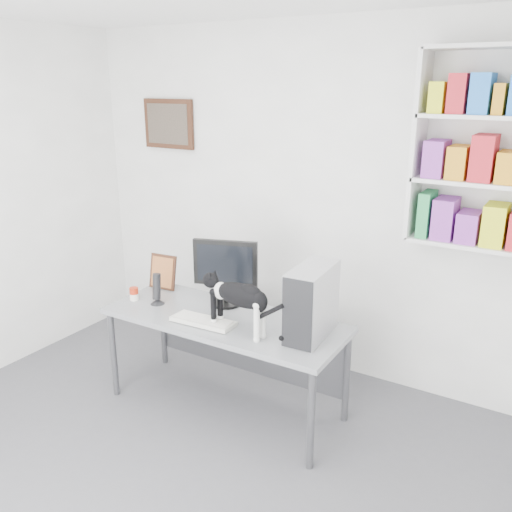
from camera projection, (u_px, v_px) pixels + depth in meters
name	position (u px, v px, depth m)	size (l,w,h in m)	color
room	(117.00, 277.00, 2.62)	(4.01, 4.01, 2.70)	#4B4B50
bookshelf	(501.00, 151.00, 3.28)	(1.03, 0.28, 1.24)	silver
wall_art	(169.00, 124.00, 4.70)	(0.52, 0.04, 0.42)	#422315
desk	(225.00, 363.00, 3.83)	(1.70, 0.66, 0.71)	gray
monitor	(226.00, 272.00, 3.86)	(0.46, 0.22, 0.49)	black
keyboard	(203.00, 321.00, 3.62)	(0.44, 0.17, 0.03)	beige
pc_tower	(312.00, 302.00, 3.39)	(0.20, 0.46, 0.46)	#BBBAC0
speaker	(157.00, 288.00, 3.91)	(0.10, 0.10, 0.24)	black
leaning_print	(163.00, 271.00, 4.20)	(0.22, 0.09, 0.28)	#422315
soup_can	(134.00, 294.00, 4.00)	(0.06, 0.06, 0.10)	#B3270F
cat	(239.00, 307.00, 3.44)	(0.57, 0.15, 0.35)	black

